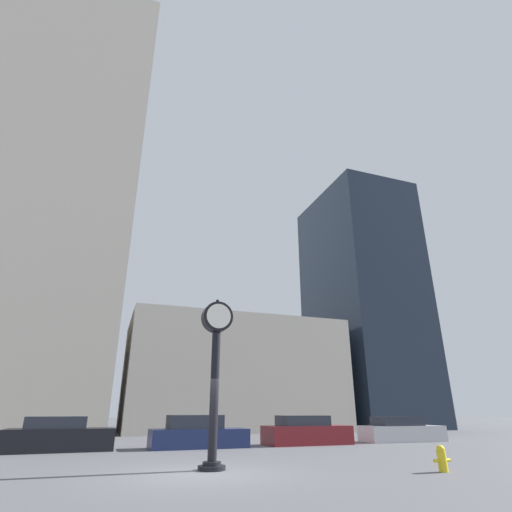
# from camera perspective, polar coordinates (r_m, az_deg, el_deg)

# --- Properties ---
(ground_plane) EXTENTS (200.00, 200.00, 0.00)m
(ground_plane) POSITION_cam_1_polar(r_m,az_deg,el_deg) (12.31, -7.99, -28.45)
(ground_plane) COLOR #515156
(building_tall_tower) EXTENTS (14.77, 12.00, 40.15)m
(building_tall_tower) POSITION_cam_1_polar(r_m,az_deg,el_deg) (40.99, -27.40, 8.18)
(building_tall_tower) COLOR beige
(building_tall_tower) RESTS_ON ground_plane
(building_storefront_row) EXTENTS (17.97, 12.00, 9.02)m
(building_storefront_row) POSITION_cam_1_polar(r_m,az_deg,el_deg) (37.47, -3.85, -16.72)
(building_storefront_row) COLOR beige
(building_storefront_row) RESTS_ON ground_plane
(building_glass_modern) EXTENTS (8.81, 12.00, 24.97)m
(building_glass_modern) POSITION_cam_1_polar(r_m,az_deg,el_deg) (45.15, 14.91, -6.56)
(building_glass_modern) COLOR #1E2838
(building_glass_modern) RESTS_ON ground_plane
(street_clock) EXTENTS (0.96, 0.80, 5.02)m
(street_clock) POSITION_cam_1_polar(r_m,az_deg,el_deg) (12.96, -5.80, -14.52)
(street_clock) COLOR black
(street_clock) RESTS_ON ground_plane
(car_black) EXTENTS (4.33, 1.85, 1.36)m
(car_black) POSITION_cam_1_polar(r_m,az_deg,el_deg) (20.22, -26.27, -22.09)
(car_black) COLOR black
(car_black) RESTS_ON ground_plane
(car_navy) EXTENTS (4.45, 1.82, 1.40)m
(car_navy) POSITION_cam_1_polar(r_m,az_deg,el_deg) (20.26, -8.33, -23.86)
(car_navy) COLOR #19234C
(car_navy) RESTS_ON ground_plane
(car_maroon) EXTENTS (4.36, 1.93, 1.36)m
(car_maroon) POSITION_cam_1_polar(r_m,az_deg,el_deg) (22.21, 7.15, -23.68)
(car_maroon) COLOR maroon
(car_maroon) RESTS_ON ground_plane
(car_silver) EXTENTS (4.71, 1.92, 1.28)m
(car_silver) POSITION_cam_1_polar(r_m,az_deg,el_deg) (25.55, 20.01, -22.41)
(car_silver) COLOR #BCBCC1
(car_silver) RESTS_ON ground_plane
(fire_hydrant_near) EXTENTS (0.56, 0.24, 0.68)m
(fire_hydrant_near) POSITION_cam_1_polar(r_m,az_deg,el_deg) (13.54, 25.01, -24.71)
(fire_hydrant_near) COLOR yellow
(fire_hydrant_near) RESTS_ON ground_plane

